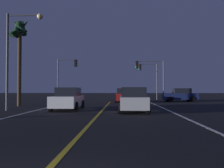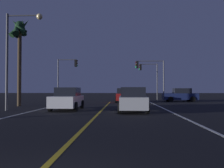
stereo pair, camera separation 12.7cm
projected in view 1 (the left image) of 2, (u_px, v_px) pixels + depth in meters
name	position (u px, v px, depth m)	size (l,w,h in m)	color
lane_edge_right	(186.00, 118.00, 12.62)	(0.16, 32.45, 0.01)	silver
lane_edge_left	(8.00, 117.00, 13.02)	(0.16, 32.45, 0.01)	silver
lane_center_divider	(96.00, 118.00, 12.82)	(0.16, 32.45, 0.01)	gold
car_oncoming	(68.00, 99.00, 17.81)	(2.02, 4.30, 1.70)	black
car_lead_same_lane	(133.00, 100.00, 16.22)	(2.02, 4.30, 1.70)	black
car_ahead_far	(124.00, 95.00, 28.60)	(2.02, 4.30, 1.70)	black
car_crossing_side	(180.00, 95.00, 29.77)	(4.30, 2.02, 1.70)	black
traffic_light_near_right	(150.00, 71.00, 29.42)	(3.62, 0.36, 5.18)	#4C4C51
traffic_light_near_left	(67.00, 70.00, 29.84)	(2.62, 0.36, 5.41)	#4C4C51
traffic_light_far_right	(148.00, 73.00, 34.90)	(2.78, 0.36, 5.38)	#4C4C51
street_lamp_left_mid	(17.00, 47.00, 17.14)	(2.72, 0.44, 7.15)	#4C4C51
palm_tree_left_mid	(19.00, 35.00, 21.96)	(2.06, 2.25, 8.42)	#473826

